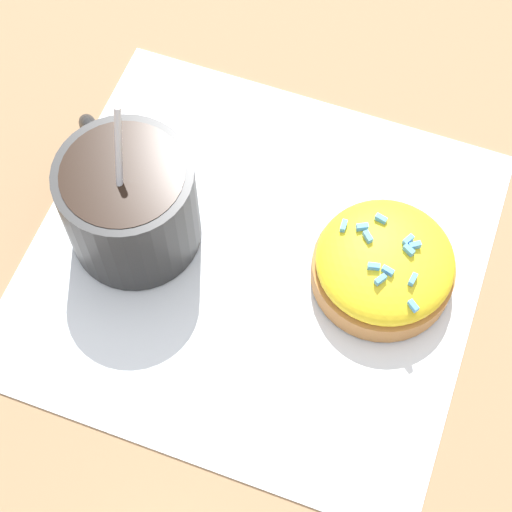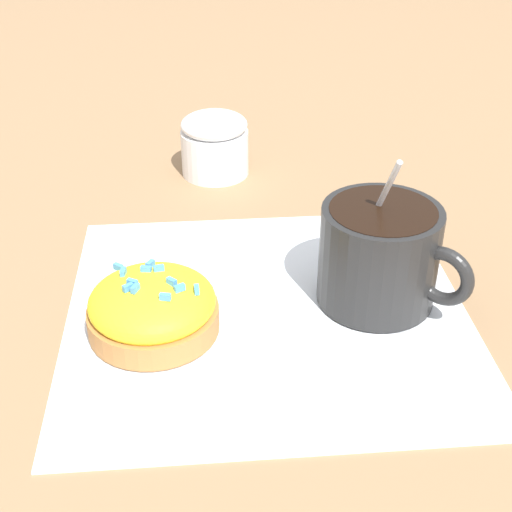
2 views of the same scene
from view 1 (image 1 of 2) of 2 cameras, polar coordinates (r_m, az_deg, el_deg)
ground_plane at (r=0.54m, az=-0.07°, el=-0.38°), size 3.00×3.00×0.00m
paper_napkin at (r=0.54m, az=-0.07°, el=-0.31°), size 0.28×0.27×0.00m
coffee_cup at (r=0.52m, az=-8.50°, el=3.71°), size 0.10×0.09×0.11m
frosted_pastry at (r=0.52m, az=8.54°, el=-0.59°), size 0.09×0.09×0.04m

